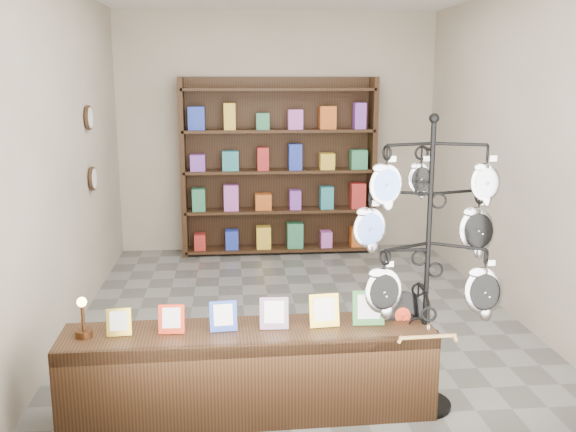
# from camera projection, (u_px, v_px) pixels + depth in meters

# --- Properties ---
(ground) EXTENTS (5.00, 5.00, 0.00)m
(ground) POSITION_uv_depth(u_px,v_px,m) (298.00, 315.00, 6.01)
(ground) COLOR slate
(ground) RESTS_ON ground
(room_envelope) EXTENTS (5.00, 5.00, 5.00)m
(room_envelope) POSITION_uv_depth(u_px,v_px,m) (298.00, 116.00, 5.63)
(room_envelope) COLOR #B8AA94
(room_envelope) RESTS_ON ground
(display_tree) EXTENTS (1.01, 0.86, 1.96)m
(display_tree) POSITION_uv_depth(u_px,v_px,m) (428.00, 243.00, 4.11)
(display_tree) COLOR black
(display_tree) RESTS_ON ground
(front_shelf) EXTENTS (2.40, 0.55, 0.84)m
(front_shelf) POSITION_uv_depth(u_px,v_px,m) (250.00, 371.00, 4.18)
(front_shelf) COLOR black
(front_shelf) RESTS_ON ground
(back_shelving) EXTENTS (2.42, 0.36, 2.20)m
(back_shelving) POSITION_uv_depth(u_px,v_px,m) (279.00, 172.00, 8.03)
(back_shelving) COLOR black
(back_shelving) RESTS_ON ground
(wall_clocks) EXTENTS (0.03, 0.24, 0.84)m
(wall_clocks) POSITION_uv_depth(u_px,v_px,m) (91.00, 148.00, 6.31)
(wall_clocks) COLOR black
(wall_clocks) RESTS_ON ground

